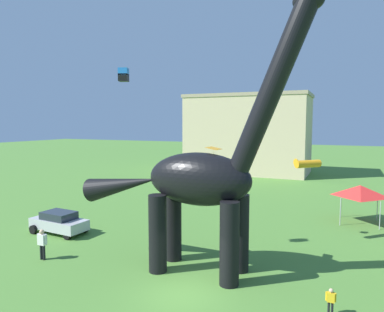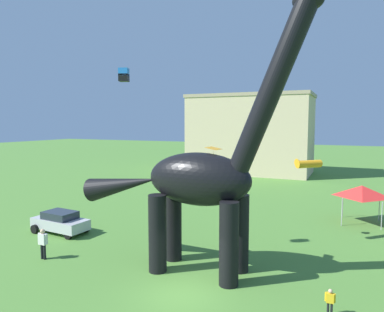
{
  "view_description": "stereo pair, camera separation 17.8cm",
  "coord_description": "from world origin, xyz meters",
  "px_view_note": "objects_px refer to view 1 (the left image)",
  "views": [
    {
      "loc": [
        6.71,
        -14.08,
        7.86
      ],
      "look_at": [
        -0.98,
        3.41,
        6.06
      ],
      "focal_mm": 33.19,
      "sensor_mm": 36.0,
      "label": 1
    },
    {
      "loc": [
        6.88,
        -14.01,
        7.86
      ],
      "look_at": [
        -0.98,
        3.41,
        6.06
      ],
      "focal_mm": 33.19,
      "sensor_mm": 36.0,
      "label": 2
    }
  ],
  "objects_px": {
    "person_vendor_side": "(42,241)",
    "person_far_spectator": "(156,202)",
    "kite_mid_right": "(214,148)",
    "parked_sedan_left": "(59,222)",
    "festival_canopy_tent": "(360,191)",
    "kite_high_right": "(306,164)",
    "dinosaur_sculpture": "(198,179)",
    "person_strolling_adult": "(331,299)",
    "kite_near_low": "(124,75)"
  },
  "relations": [
    {
      "from": "person_vendor_side",
      "to": "person_far_spectator",
      "type": "bearing_deg",
      "value": 31.96
    },
    {
      "from": "person_far_spectator",
      "to": "kite_mid_right",
      "type": "height_order",
      "value": "kite_mid_right"
    },
    {
      "from": "parked_sedan_left",
      "to": "festival_canopy_tent",
      "type": "bearing_deg",
      "value": 34.66
    },
    {
      "from": "person_far_spectator",
      "to": "kite_high_right",
      "type": "bearing_deg",
      "value": 148.18
    },
    {
      "from": "dinosaur_sculpture",
      "to": "parked_sedan_left",
      "type": "height_order",
      "value": "dinosaur_sculpture"
    },
    {
      "from": "parked_sedan_left",
      "to": "kite_mid_right",
      "type": "relative_size",
      "value": 4.1
    },
    {
      "from": "dinosaur_sculpture",
      "to": "person_far_spectator",
      "type": "height_order",
      "value": "dinosaur_sculpture"
    },
    {
      "from": "parked_sedan_left",
      "to": "person_strolling_adult",
      "type": "xyz_separation_m",
      "value": [
        18.25,
        -3.83,
        -0.12
      ]
    },
    {
      "from": "person_strolling_adult",
      "to": "person_vendor_side",
      "type": "distance_m",
      "value": 15.45
    },
    {
      "from": "kite_high_right",
      "to": "kite_near_low",
      "type": "xyz_separation_m",
      "value": [
        -9.25,
        -6.83,
        5.31
      ]
    },
    {
      "from": "person_vendor_side",
      "to": "kite_high_right",
      "type": "distance_m",
      "value": 16.77
    },
    {
      "from": "person_strolling_adult",
      "to": "dinosaur_sculpture",
      "type": "bearing_deg",
      "value": 18.72
    },
    {
      "from": "dinosaur_sculpture",
      "to": "person_far_spectator",
      "type": "distance_m",
      "value": 13.33
    },
    {
      "from": "dinosaur_sculpture",
      "to": "kite_mid_right",
      "type": "xyz_separation_m",
      "value": [
        0.71,
        0.46,
        1.58
      ]
    },
    {
      "from": "kite_mid_right",
      "to": "kite_near_low",
      "type": "bearing_deg",
      "value": -176.73
    },
    {
      "from": "person_far_spectator",
      "to": "festival_canopy_tent",
      "type": "distance_m",
      "value": 16.7
    },
    {
      "from": "festival_canopy_tent",
      "to": "kite_near_low",
      "type": "distance_m",
      "value": 20.09
    },
    {
      "from": "kite_mid_right",
      "to": "parked_sedan_left",
      "type": "bearing_deg",
      "value": 172.87
    },
    {
      "from": "person_vendor_side",
      "to": "person_far_spectator",
      "type": "distance_m",
      "value": 12.0
    },
    {
      "from": "person_vendor_side",
      "to": "kite_near_low",
      "type": "distance_m",
      "value": 10.6
    },
    {
      "from": "dinosaur_sculpture",
      "to": "person_far_spectator",
      "type": "xyz_separation_m",
      "value": [
        -8.09,
        9.8,
        -4.01
      ]
    },
    {
      "from": "person_strolling_adult",
      "to": "kite_mid_right",
      "type": "height_order",
      "value": "kite_mid_right"
    },
    {
      "from": "person_strolling_adult",
      "to": "kite_mid_right",
      "type": "distance_m",
      "value": 8.66
    },
    {
      "from": "parked_sedan_left",
      "to": "kite_high_right",
      "type": "height_order",
      "value": "kite_high_right"
    },
    {
      "from": "dinosaur_sculpture",
      "to": "festival_canopy_tent",
      "type": "distance_m",
      "value": 15.93
    },
    {
      "from": "dinosaur_sculpture",
      "to": "festival_canopy_tent",
      "type": "relative_size",
      "value": 4.34
    },
    {
      "from": "parked_sedan_left",
      "to": "festival_canopy_tent",
      "type": "height_order",
      "value": "festival_canopy_tent"
    },
    {
      "from": "parked_sedan_left",
      "to": "person_strolling_adult",
      "type": "height_order",
      "value": "parked_sedan_left"
    },
    {
      "from": "dinosaur_sculpture",
      "to": "kite_high_right",
      "type": "xyz_separation_m",
      "value": [
        4.65,
        6.99,
        0.29
      ]
    },
    {
      "from": "kite_mid_right",
      "to": "kite_high_right",
      "type": "relative_size",
      "value": 0.58
    },
    {
      "from": "kite_mid_right",
      "to": "person_far_spectator",
      "type": "bearing_deg",
      "value": 133.3
    },
    {
      "from": "person_far_spectator",
      "to": "kite_near_low",
      "type": "distance_m",
      "value": 14.06
    },
    {
      "from": "dinosaur_sculpture",
      "to": "kite_high_right",
      "type": "height_order",
      "value": "dinosaur_sculpture"
    },
    {
      "from": "person_far_spectator",
      "to": "kite_high_right",
      "type": "height_order",
      "value": "kite_high_right"
    },
    {
      "from": "kite_mid_right",
      "to": "person_strolling_adult",
      "type": "bearing_deg",
      "value": -21.01
    },
    {
      "from": "person_strolling_adult",
      "to": "kite_near_low",
      "type": "xyz_separation_m",
      "value": [
        -11.28,
        1.99,
        9.86
      ]
    },
    {
      "from": "dinosaur_sculpture",
      "to": "person_vendor_side",
      "type": "distance_m",
      "value": 9.83
    },
    {
      "from": "parked_sedan_left",
      "to": "person_far_spectator",
      "type": "height_order",
      "value": "parked_sedan_left"
    },
    {
      "from": "kite_high_right",
      "to": "parked_sedan_left",
      "type": "bearing_deg",
      "value": -162.9
    },
    {
      "from": "dinosaur_sculpture",
      "to": "kite_high_right",
      "type": "distance_m",
      "value": 8.4
    },
    {
      "from": "festival_canopy_tent",
      "to": "kite_high_right",
      "type": "relative_size",
      "value": 1.73
    },
    {
      "from": "festival_canopy_tent",
      "to": "kite_mid_right",
      "type": "distance_m",
      "value": 15.51
    },
    {
      "from": "kite_mid_right",
      "to": "kite_near_low",
      "type": "height_order",
      "value": "kite_near_low"
    },
    {
      "from": "kite_high_right",
      "to": "person_vendor_side",
      "type": "bearing_deg",
      "value": -145.67
    },
    {
      "from": "person_far_spectator",
      "to": "kite_near_low",
      "type": "relative_size",
      "value": 2.08
    },
    {
      "from": "dinosaur_sculpture",
      "to": "festival_canopy_tent",
      "type": "xyz_separation_m",
      "value": [
        8.11,
        13.5,
        -2.4
      ]
    },
    {
      "from": "kite_high_right",
      "to": "kite_near_low",
      "type": "bearing_deg",
      "value": -143.55
    },
    {
      "from": "kite_mid_right",
      "to": "festival_canopy_tent",
      "type": "bearing_deg",
      "value": 60.41
    },
    {
      "from": "person_strolling_adult",
      "to": "person_far_spectator",
      "type": "height_order",
      "value": "person_far_spectator"
    },
    {
      "from": "parked_sedan_left",
      "to": "person_far_spectator",
      "type": "relative_size",
      "value": 2.81
    }
  ]
}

